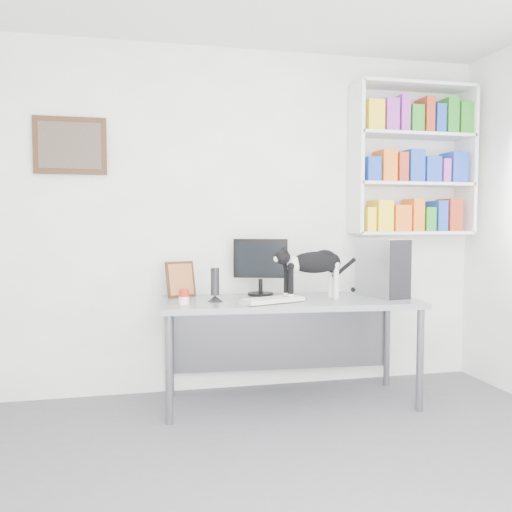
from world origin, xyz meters
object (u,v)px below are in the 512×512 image
at_px(keyboard, 272,300).
at_px(pc_tower, 382,268).
at_px(soup_can, 184,297).
at_px(desk, 290,351).
at_px(speaker, 215,284).
at_px(cat, 313,275).
at_px(leaning_print, 180,279).
at_px(monitor, 261,267).
at_px(bookshelf, 413,160).

relative_size(keyboard, pc_tower, 1.03).
bearing_deg(soup_can, desk, 6.35).
distance_m(speaker, cat, 0.71).
height_order(keyboard, cat, cat).
xyz_separation_m(keyboard, leaning_print, (-0.60, 0.42, 0.12)).
xyz_separation_m(desk, leaning_print, (-0.77, 0.29, 0.53)).
bearing_deg(monitor, keyboard, -72.19).
height_order(bookshelf, leaning_print, bookshelf).
bearing_deg(leaning_print, keyboard, -54.75).
xyz_separation_m(bookshelf, cat, (-0.99, -0.40, -0.89)).
relative_size(speaker, soup_can, 2.39).
xyz_separation_m(bookshelf, soup_can, (-1.92, -0.40, -1.03)).
xyz_separation_m(monitor, soup_can, (-0.62, -0.34, -0.17)).
relative_size(monitor, cat, 0.74).
xyz_separation_m(monitor, leaning_print, (-0.61, 0.03, -0.08)).
xyz_separation_m(keyboard, cat, (0.32, 0.05, 0.17)).
bearing_deg(pc_tower, monitor, 152.95).
bearing_deg(soup_can, leaning_print, 88.69).
distance_m(leaning_print, cat, 1.00).
bearing_deg(cat, keyboard, 178.23).
relative_size(monitor, soup_can, 4.24).
distance_m(monitor, soup_can, 0.73).
bearing_deg(keyboard, pc_tower, -12.84).
distance_m(keyboard, cat, 0.37).
relative_size(pc_tower, cat, 0.74).
relative_size(bookshelf, monitor, 2.79).
height_order(speaker, soup_can, speaker).
xyz_separation_m(desk, monitor, (-0.16, 0.25, 0.61)).
bearing_deg(speaker, bookshelf, 17.59).
bearing_deg(cat, bookshelf, 11.33).
xyz_separation_m(leaning_print, cat, (0.93, -0.37, 0.05)).
relative_size(desk, monitor, 4.16).
xyz_separation_m(pc_tower, soup_can, (-1.50, -0.07, -0.17)).
distance_m(bookshelf, monitor, 1.56).
height_order(bookshelf, keyboard, bookshelf).
relative_size(bookshelf, soup_can, 11.81).
bearing_deg(speaker, soup_can, -152.52).
bearing_deg(keyboard, bookshelf, -1.20).
relative_size(pc_tower, soup_can, 4.21).
bearing_deg(monitor, speaker, -127.93).
relative_size(keyboard, speaker, 1.81).
bearing_deg(cat, speaker, 162.79).
distance_m(monitor, keyboard, 0.44).
bearing_deg(desk, keyboard, -137.12).
xyz_separation_m(pc_tower, cat, (-0.57, -0.06, -0.04)).
relative_size(desk, soup_can, 17.65).
height_order(speaker, cat, cat).
bearing_deg(bookshelf, soup_can, -168.26).
height_order(keyboard, speaker, speaker).
distance_m(keyboard, pc_tower, 0.92).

